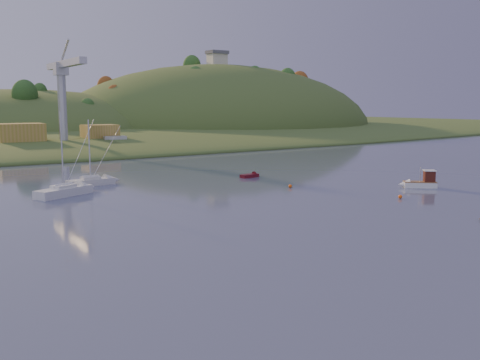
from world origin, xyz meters
TOP-DOWN VIEW (x-y plane):
  - shore_slope at (0.00, 165.00)m, footprint 640.00×150.00m
  - hill_center at (10.00, 210.00)m, footprint 140.00×120.00m
  - hill_right at (95.00, 195.00)m, footprint 150.00×130.00m
  - hilltop_house at (95.00, 195.00)m, footprint 9.00×7.00m
  - hillside_trees at (0.00, 185.00)m, footprint 280.00×50.00m
  - wharf at (5.00, 122.00)m, footprint 42.00×16.00m
  - shed_west at (-8.00, 123.00)m, footprint 11.00×8.00m
  - shed_east at (13.00, 124.00)m, footprint 9.00×7.00m
  - dock_crane at (2.00, 118.39)m, footprint 3.20×28.00m
  - fishing_boat at (26.72, 29.17)m, footprint 5.19×4.71m
  - sailboat_near at (-18.00, 50.79)m, footprint 8.27×5.55m
  - sailboat_far at (-12.01, 57.87)m, footprint 7.21×2.68m
  - red_tender at (13.44, 51.86)m, footprint 3.96×1.79m
  - work_vessel at (15.00, 118.00)m, footprint 14.26×7.10m
  - buoy_0 at (17.26, 24.50)m, footprint 0.50×0.50m
  - buoy_1 at (11.19, 39.34)m, footprint 0.50×0.50m
  - buoy_3 at (-15.61, 54.28)m, footprint 0.50×0.50m

SIDE VIEW (x-z plane):
  - shore_slope at x=0.00m, z-range -3.50..3.50m
  - hill_center at x=10.00m, z-range -18.00..18.00m
  - hill_right at x=95.00m, z-range -30.00..30.00m
  - hillside_trees at x=0.00m, z-range -16.00..16.00m
  - buoy_0 at x=17.26m, z-range 0.00..0.50m
  - buoy_1 at x=11.19m, z-range 0.00..0.50m
  - buoy_3 at x=-15.61m, z-range 0.00..0.50m
  - red_tender at x=13.44m, z-range -0.38..0.92m
  - sailboat_far at x=-12.01m, z-range -4.24..5.56m
  - sailboat_near at x=-18.00m, z-range -4.83..6.28m
  - fishing_boat at x=26.72m, z-range -0.95..2.47m
  - wharf at x=5.00m, z-range 0.00..2.40m
  - work_vessel at x=15.00m, z-range -0.50..3.00m
  - shed_east at x=13.00m, z-range 2.40..6.40m
  - shed_west at x=-8.00m, z-range 2.40..7.20m
  - dock_crane at x=2.00m, z-range 7.02..27.32m
  - hilltop_house at x=95.00m, z-range 30.18..36.63m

